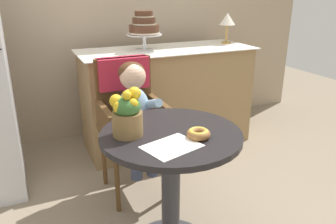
% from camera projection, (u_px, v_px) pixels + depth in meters
% --- Properties ---
extents(cafe_table, '(0.72, 0.72, 0.72)m').
position_uv_depth(cafe_table, '(171.00, 169.00, 1.76)').
color(cafe_table, black).
rests_on(cafe_table, ground).
extents(wicker_chair, '(0.42, 0.45, 0.95)m').
position_uv_depth(wicker_chair, '(128.00, 104.00, 2.34)').
color(wicker_chair, brown).
rests_on(wicker_chair, ground).
extents(seated_child, '(0.27, 0.32, 0.73)m').
position_uv_depth(seated_child, '(135.00, 106.00, 2.19)').
color(seated_child, '#8CADCC').
rests_on(seated_child, ground).
extents(paper_napkin, '(0.29, 0.25, 0.00)m').
position_uv_depth(paper_napkin, '(172.00, 147.00, 1.53)').
color(paper_napkin, white).
rests_on(paper_napkin, cafe_table).
extents(donut_front, '(0.12, 0.12, 0.04)m').
position_uv_depth(donut_front, '(198.00, 133.00, 1.62)').
color(donut_front, '#936033').
rests_on(donut_front, cafe_table).
extents(flower_vase, '(0.15, 0.16, 0.24)m').
position_uv_depth(flower_vase, '(127.00, 113.00, 1.62)').
color(flower_vase, brown).
rests_on(flower_vase, cafe_table).
extents(display_counter, '(1.56, 0.62, 0.90)m').
position_uv_depth(display_counter, '(167.00, 97.00, 3.11)').
color(display_counter, '#93754C').
rests_on(display_counter, ground).
extents(tiered_cake_stand, '(0.30, 0.30, 0.33)m').
position_uv_depth(tiered_cake_stand, '(144.00, 27.00, 2.80)').
color(tiered_cake_stand, silver).
rests_on(tiered_cake_stand, display_counter).
extents(table_lamp, '(0.15, 0.15, 0.28)m').
position_uv_depth(table_lamp, '(227.00, 20.00, 3.17)').
color(table_lamp, '#B28C47').
rests_on(table_lamp, display_counter).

